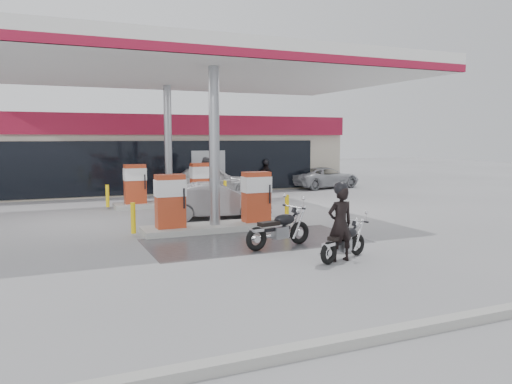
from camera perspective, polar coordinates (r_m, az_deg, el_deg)
ground at (r=13.78m, az=-2.02°, el=-5.78°), size 90.00×90.00×0.00m
wet_patch at (r=13.96m, az=-0.10°, el=-5.61°), size 6.00×3.00×0.00m
drain_cover at (r=12.93m, az=9.62°, el=-6.65°), size 0.70×0.70×0.01m
kerb at (r=7.91m, az=17.43°, el=-14.74°), size 28.00×0.25×0.15m
store_building at (r=28.92m, az=-13.64°, el=4.37°), size 22.00×8.22×4.00m
canopy at (r=18.38m, az=-7.94°, el=13.70°), size 16.00×10.02×5.51m
pump_island_near at (r=15.50m, az=-4.73°, el=-1.78°), size 5.14×1.30×1.78m
pump_island_far at (r=21.24m, az=-9.91°, el=0.32°), size 5.14×1.30×1.78m
main_motorcycle at (r=11.99m, az=10.04°, el=-5.74°), size 1.66×0.90×0.90m
biker_main at (r=11.74m, az=9.59°, el=-3.61°), size 0.64×0.43×1.76m
parked_motorcycle at (r=13.10m, az=2.71°, el=-4.33°), size 2.03×0.78×1.05m
sedan_white at (r=25.09m, az=-5.18°, el=1.38°), size 4.58×2.33×1.49m
attendant at (r=22.70m, az=-5.65°, el=1.50°), size 0.88×1.07×2.00m
hatchback_silver at (r=17.82m, az=-4.68°, el=-0.98°), size 4.01×1.98×1.26m
parked_car_right at (r=28.81m, az=7.86°, el=1.66°), size 4.53×2.69×1.18m
biker_walking at (r=26.84m, az=1.15°, el=1.83°), size 1.01×0.79×1.60m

